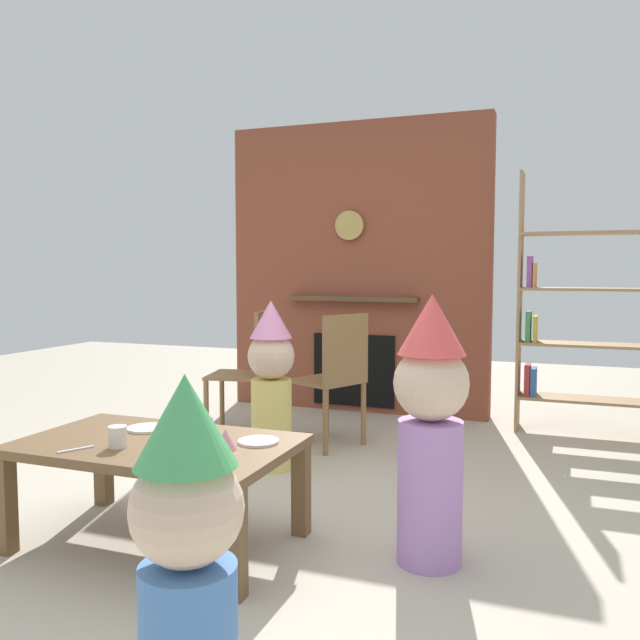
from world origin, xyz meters
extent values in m
plane|color=#BCB29E|center=(0.00, 0.00, 0.00)|extent=(12.00, 12.00, 0.00)
cube|color=brown|center=(-0.35, 2.60, 1.20)|extent=(2.20, 0.18, 2.40)
cube|color=black|center=(-0.35, 2.50, 0.35)|extent=(0.70, 0.02, 0.60)
cube|color=brown|center=(-0.35, 2.46, 0.95)|extent=(1.10, 0.10, 0.04)
cylinder|color=tan|center=(-0.38, 2.48, 1.55)|extent=(0.24, 0.04, 0.24)
cube|color=#9E7A51|center=(0.98, 2.40, 0.95)|extent=(0.02, 0.28, 1.90)
cube|color=#9E7A51|center=(1.42, 2.40, 0.25)|extent=(0.86, 0.28, 0.02)
cube|color=#9E7A51|center=(1.42, 2.40, 0.65)|extent=(0.86, 0.28, 0.02)
cube|color=#9E7A51|center=(1.42, 2.40, 1.05)|extent=(0.86, 0.28, 0.02)
cube|color=#9E7A51|center=(1.42, 2.40, 1.45)|extent=(0.86, 0.28, 0.02)
cube|color=#B23333|center=(1.04, 2.40, 0.37)|extent=(0.04, 0.20, 0.22)
cube|color=#3359A5|center=(1.09, 2.40, 0.36)|extent=(0.04, 0.20, 0.20)
cube|color=#3F8C4C|center=(1.04, 2.40, 0.77)|extent=(0.03, 0.20, 0.22)
cube|color=gold|center=(1.09, 2.40, 0.76)|extent=(0.03, 0.20, 0.19)
cube|color=#8C4C99|center=(1.04, 2.40, 1.17)|extent=(0.04, 0.20, 0.23)
cube|color=#D87F3F|center=(1.08, 2.40, 1.15)|extent=(0.02, 0.20, 0.18)
cube|color=brown|center=(-0.33, -0.33, 0.44)|extent=(1.18, 0.71, 0.04)
cube|color=brown|center=(-0.87, -0.64, 0.21)|extent=(0.07, 0.07, 0.42)
cube|color=brown|center=(0.22, -0.64, 0.21)|extent=(0.07, 0.07, 0.42)
cube|color=brown|center=(-0.87, -0.02, 0.21)|extent=(0.07, 0.07, 0.42)
cube|color=brown|center=(0.22, -0.02, 0.21)|extent=(0.07, 0.07, 0.42)
cylinder|color=silver|center=(-0.42, -0.48, 0.50)|extent=(0.08, 0.08, 0.09)
cylinder|color=#E5666B|center=(-0.15, -0.23, 0.50)|extent=(0.07, 0.07, 0.10)
cylinder|color=#8CD18C|center=(-0.11, -0.36, 0.51)|extent=(0.08, 0.08, 0.11)
cylinder|color=#669EE0|center=(-0.08, -0.58, 0.50)|extent=(0.06, 0.06, 0.10)
cylinder|color=white|center=(0.10, -0.20, 0.46)|extent=(0.18, 0.18, 0.01)
cylinder|color=white|center=(-0.49, -0.18, 0.46)|extent=(0.18, 0.18, 0.01)
cone|color=pink|center=(0.02, -0.35, 0.50)|extent=(0.10, 0.10, 0.09)
cube|color=silver|center=(-0.56, -0.57, 0.46)|extent=(0.08, 0.14, 0.01)
sphere|color=beige|center=(0.52, -1.43, 0.65)|extent=(0.27, 0.27, 0.27)
cone|color=#4CB766|center=(0.52, -1.43, 0.86)|extent=(0.24, 0.24, 0.21)
cylinder|color=#B27FCC|center=(0.82, -0.10, 0.29)|extent=(0.26, 0.26, 0.59)
sphere|color=beige|center=(0.82, -0.10, 0.74)|extent=(0.30, 0.30, 0.30)
cone|color=#EA4C4C|center=(0.82, -0.10, 0.98)|extent=(0.27, 0.27, 0.24)
cylinder|color=#E0CC66|center=(-0.32, 0.83, 0.27)|extent=(0.24, 0.24, 0.54)
sphere|color=beige|center=(-0.32, 0.83, 0.68)|extent=(0.28, 0.28, 0.28)
cone|color=pink|center=(-0.32, 0.83, 0.90)|extent=(0.25, 0.25, 0.22)
cube|color=olive|center=(-0.87, 1.44, 0.44)|extent=(0.47, 0.47, 0.02)
cube|color=olive|center=(-0.69, 1.48, 0.68)|extent=(0.11, 0.40, 0.45)
cylinder|color=olive|center=(-1.08, 1.58, 0.21)|extent=(0.04, 0.04, 0.43)
cylinder|color=olive|center=(-1.01, 1.23, 0.21)|extent=(0.04, 0.04, 0.43)
cylinder|color=olive|center=(-0.73, 1.65, 0.21)|extent=(0.04, 0.04, 0.43)
cylinder|color=olive|center=(-0.66, 1.30, 0.21)|extent=(0.04, 0.04, 0.43)
cube|color=olive|center=(-0.20, 1.44, 0.44)|extent=(0.53, 0.53, 0.02)
cube|color=olive|center=(-0.04, 1.36, 0.68)|extent=(0.20, 0.37, 0.45)
cylinder|color=olive|center=(-0.29, 1.68, 0.21)|extent=(0.04, 0.04, 0.43)
cylinder|color=olive|center=(-0.44, 1.36, 0.21)|extent=(0.04, 0.04, 0.43)
cylinder|color=olive|center=(0.04, 1.53, 0.21)|extent=(0.04, 0.04, 0.43)
cylinder|color=olive|center=(-0.12, 1.20, 0.21)|extent=(0.04, 0.04, 0.43)
camera|label=1|loc=(1.33, -2.70, 1.20)|focal=37.03mm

